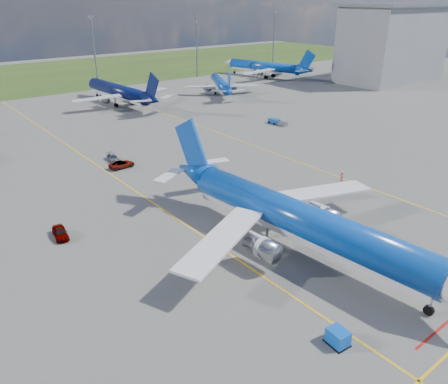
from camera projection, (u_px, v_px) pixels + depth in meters
ground at (252, 269)px, 49.09m from camera, size 400.00×400.00×0.00m
taxiway_lines at (136, 191)px, 69.00m from camera, size 60.25×160.00×0.02m
floodlight_masts at (30, 54)px, 128.32m from camera, size 202.20×0.50×22.70m
terminal_building at (393, 43)px, 154.66m from camera, size 42.00×22.00×26.00m
warning_post at (341, 180)px, 68.93m from camera, size 0.50×0.50×3.00m
bg_jet_n at (120, 104)px, 124.52m from camera, size 33.47×42.59×10.69m
bg_jet_ne at (221, 93)px, 139.17m from camera, size 37.75×40.89×8.62m
bg_jet_ene at (263, 77)px, 166.73m from camera, size 40.54×47.81×10.87m
main_airliner at (300, 252)px, 52.41m from camera, size 39.17×49.29×12.18m
uld_container at (338, 337)px, 38.26m from camera, size 1.62×1.95×1.46m
service_car_a at (60, 233)px, 55.34m from camera, size 2.17×4.17×1.36m
service_car_b at (122, 164)px, 78.00m from camera, size 4.81×2.45×1.30m
service_car_c at (113, 158)px, 81.32m from camera, size 2.21×4.26×1.18m
baggage_tug_w at (205, 165)px, 78.16m from camera, size 2.04×4.37×0.95m
baggage_tug_e at (277, 122)px, 104.59m from camera, size 1.63×5.26×1.17m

